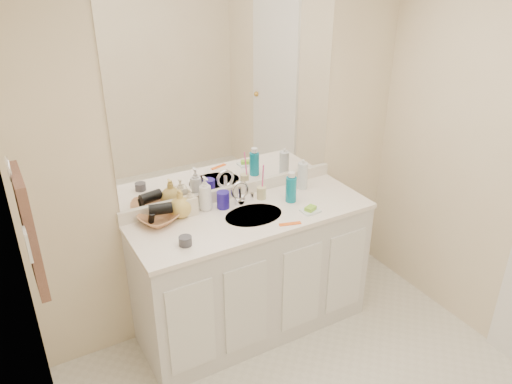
{
  "coord_description": "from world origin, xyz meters",
  "views": [
    {
      "loc": [
        -1.31,
        -1.34,
        2.37
      ],
      "look_at": [
        0.0,
        0.97,
        1.05
      ],
      "focal_mm": 35.0,
      "sensor_mm": 36.0,
      "label": 1
    }
  ],
  "objects": [
    {
      "name": "soap_dish",
      "position": [
        0.33,
        0.86,
        0.89
      ],
      "size": [
        0.11,
        0.09,
        0.01
      ],
      "primitive_type": "cube",
      "rotation": [
        0.0,
        0.0,
        0.03
      ],
      "color": "white",
      "rests_on": "countertop"
    },
    {
      "name": "backsplash",
      "position": [
        0.0,
        1.29,
        0.92
      ],
      "size": [
        1.52,
        0.03,
        0.08
      ],
      "primitive_type": "cube",
      "color": "white",
      "rests_on": "countertop"
    },
    {
      "name": "wicker_basket",
      "position": [
        -0.54,
        1.2,
        0.91
      ],
      "size": [
        0.28,
        0.28,
        0.05
      ],
      "primitive_type": "imported",
      "rotation": [
        0.0,
        0.0,
        0.35
      ],
      "color": "#AA6E44",
      "rests_on": "countertop"
    },
    {
      "name": "dark_jar",
      "position": [
        -0.5,
        0.89,
        0.91
      ],
      "size": [
        0.08,
        0.08,
        0.05
      ],
      "primitive_type": "cylinder",
      "rotation": [
        0.0,
        0.0,
        0.08
      ],
      "color": "#3B3B43",
      "rests_on": "countertop"
    },
    {
      "name": "vanity_cabinet",
      "position": [
        0.0,
        1.02,
        0.42
      ],
      "size": [
        1.5,
        0.55,
        0.85
      ],
      "primitive_type": "cube",
      "color": "silver",
      "rests_on": "floor"
    },
    {
      "name": "soap_bottle_cream",
      "position": [
        -0.33,
        1.21,
        0.97
      ],
      "size": [
        0.08,
        0.08,
        0.17
      ],
      "primitive_type": "imported",
      "rotation": [
        0.0,
        0.0,
        -0.03
      ],
      "color": "beige",
      "rests_on": "countertop"
    },
    {
      "name": "hair_dryer",
      "position": [
        -0.52,
        1.2,
        0.97
      ],
      "size": [
        0.15,
        0.09,
        0.07
      ],
      "primitive_type": "cylinder",
      "rotation": [
        0.0,
        1.57,
        -0.19
      ],
      "color": "black",
      "rests_on": "wicker_basket"
    },
    {
      "name": "tan_cup",
      "position": [
        0.15,
        1.17,
        0.92
      ],
      "size": [
        0.08,
        0.08,
        0.08
      ],
      "primitive_type": "cylinder",
      "rotation": [
        0.0,
        0.0,
        -0.28
      ],
      "color": "beige",
      "rests_on": "countertop"
    },
    {
      "name": "green_soap",
      "position": [
        0.33,
        0.86,
        0.9
      ],
      "size": [
        0.08,
        0.07,
        0.02
      ],
      "primitive_type": "cube",
      "rotation": [
        0.0,
        0.0,
        0.38
      ],
      "color": "#86CC31",
      "rests_on": "soap_dish"
    },
    {
      "name": "switch_plate",
      "position": [
        -1.27,
        0.57,
        1.3
      ],
      "size": [
        0.01,
        0.08,
        0.13
      ],
      "primitive_type": "cube",
      "color": "silver",
      "rests_on": "wall_left"
    },
    {
      "name": "blue_mug",
      "position": [
        -0.12,
        1.18,
        0.93
      ],
      "size": [
        0.1,
        0.1,
        0.11
      ],
      "primitive_type": "cylinder",
      "rotation": [
        0.0,
        0.0,
        -0.37
      ],
      "color": "#20148C",
      "rests_on": "countertop"
    },
    {
      "name": "orange_comb",
      "position": [
        0.13,
        0.8,
        0.88
      ],
      "size": [
        0.14,
        0.06,
        0.01
      ],
      "primitive_type": "cube",
      "rotation": [
        0.0,
        0.0,
        -0.29
      ],
      "color": "orange",
      "rests_on": "countertop"
    },
    {
      "name": "wall_back",
      "position": [
        0.0,
        1.3,
        1.2
      ],
      "size": [
        2.6,
        0.02,
        2.4
      ],
      "primitive_type": "cube",
      "color": "beige",
      "rests_on": "floor"
    },
    {
      "name": "sink_basin",
      "position": [
        0.0,
        1.0,
        0.87
      ],
      "size": [
        0.37,
        0.37,
        0.02
      ],
      "primitive_type": "cylinder",
      "color": "#B8AEA1",
      "rests_on": "countertop"
    },
    {
      "name": "toothbrush",
      "position": [
        0.16,
        1.17,
        1.03
      ],
      "size": [
        0.02,
        0.04,
        0.18
      ],
      "primitive_type": "cylinder",
      "rotation": [
        0.14,
        0.0,
        -0.23
      ],
      "color": "#FF439F",
      "rests_on": "tan_cup"
    },
    {
      "name": "mouthwash_bottle",
      "position": [
        0.3,
        1.05,
        0.96
      ],
      "size": [
        0.09,
        0.09,
        0.17
      ],
      "primitive_type": "cylinder",
      "rotation": [
        0.0,
        0.0,
        -0.36
      ],
      "color": "#0C7D97",
      "rests_on": "countertop"
    },
    {
      "name": "mirror",
      "position": [
        0.0,
        1.29,
        1.56
      ],
      "size": [
        1.48,
        0.01,
        1.2
      ],
      "primitive_type": "cube",
      "color": "white",
      "rests_on": "wall_back"
    },
    {
      "name": "countertop",
      "position": [
        0.0,
        1.02,
        0.86
      ],
      "size": [
        1.52,
        0.57,
        0.03
      ],
      "primitive_type": "cube",
      "color": "white",
      "rests_on": "vanity_cabinet"
    },
    {
      "name": "hand_towel",
      "position": [
        -1.25,
        0.77,
        1.25
      ],
      "size": [
        0.04,
        0.32,
        0.55
      ],
      "primitive_type": "cube",
      "color": "#4E332A",
      "rests_on": "towel_ring"
    },
    {
      "name": "towel_ring",
      "position": [
        -1.27,
        0.77,
        1.55
      ],
      "size": [
        0.01,
        0.11,
        0.11
      ],
      "primitive_type": "torus",
      "rotation": [
        0.0,
        1.57,
        0.0
      ],
      "color": "silver",
      "rests_on": "wall_left"
    },
    {
      "name": "faucet",
      "position": [
        0.0,
        1.18,
        0.94
      ],
      "size": [
        0.02,
        0.02,
        0.11
      ],
      "primitive_type": "cylinder",
      "color": "silver",
      "rests_on": "countertop"
    },
    {
      "name": "wall_left",
      "position": [
        -1.3,
        0.0,
        1.2
      ],
      "size": [
        0.02,
        2.6,
        2.4
      ],
      "primitive_type": "cube",
      "color": "beige",
      "rests_on": "floor"
    },
    {
      "name": "soap_bottle_yellow",
      "position": [
        -0.39,
        1.21,
        0.97
      ],
      "size": [
        0.14,
        0.14,
        0.18
      ],
      "primitive_type": "imported",
      "rotation": [
        0.0,
        0.0,
        0.0
      ],
      "color": "#D4B152",
      "rests_on": "countertop"
    },
    {
      "name": "soap_bottle_white",
      "position": [
        -0.23,
        1.22,
        0.99
      ],
      "size": [
        0.09,
        0.09,
        0.22
      ],
      "primitive_type": "imported",
      "rotation": [
        0.0,
        0.0,
        0.03
      ],
      "color": "white",
      "rests_on": "countertop"
    },
    {
      "name": "clear_pump_bottle",
      "position": [
        0.47,
        1.17,
        0.97
      ],
      "size": [
        0.08,
        0.08,
        0.18
      ],
      "primitive_type": "cylinder",
      "rotation": [
        0.0,
        0.0,
        -0.16
      ],
      "color": "silver",
      "rests_on": "countertop"
    }
  ]
}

